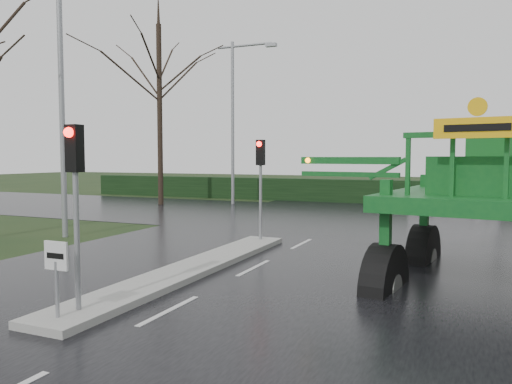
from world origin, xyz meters
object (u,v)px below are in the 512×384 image
at_px(street_light_left_near, 67,72).
at_px(crop_sprayer, 390,180).
at_px(traffic_signal_mid, 260,168).
at_px(white_sedan, 454,212).
at_px(keep_left_sign, 56,267).
at_px(street_light_left_far, 237,108).
at_px(traffic_signal_near, 75,177).
at_px(traffic_signal_far, 501,164).

bearing_deg(street_light_left_near, crop_sprayer, -11.78).
height_order(traffic_signal_mid, white_sedan, traffic_signal_mid).
xyz_separation_m(keep_left_sign, street_light_left_far, (-6.89, 21.50, 4.93)).
distance_m(traffic_signal_mid, street_light_left_near, 7.83).
bearing_deg(white_sedan, street_light_left_far, 98.57).
relative_size(traffic_signal_near, street_light_left_near, 0.35).
bearing_deg(traffic_signal_near, white_sedan, 75.55).
bearing_deg(street_light_left_near, traffic_signal_near, -45.47).
xyz_separation_m(street_light_left_far, crop_sprayer, (11.73, -16.45, -3.56)).
height_order(traffic_signal_near, street_light_left_near, street_light_left_near).
relative_size(traffic_signal_near, street_light_left_far, 0.35).
bearing_deg(traffic_signal_far, traffic_signal_mid, 58.07).
xyz_separation_m(traffic_signal_mid, white_sedan, (5.66, 13.47, -2.59)).
bearing_deg(traffic_signal_mid, keep_left_sign, -90.00).
bearing_deg(street_light_left_far, white_sedan, 4.36).
distance_m(traffic_signal_near, traffic_signal_far, 22.42).
bearing_deg(traffic_signal_far, street_light_left_far, 0.03).
bearing_deg(crop_sprayer, street_light_left_far, 133.41).
bearing_deg(traffic_signal_mid, street_light_left_far, 118.86).
xyz_separation_m(traffic_signal_far, crop_sprayer, (-2.97, -16.45, -0.16)).
distance_m(traffic_signal_mid, street_light_left_far, 14.68).
xyz_separation_m(traffic_signal_far, white_sedan, (-2.14, 0.95, -2.59)).
bearing_deg(traffic_signal_near, keep_left_sign, -90.00).
bearing_deg(traffic_signal_far, crop_sprayer, 79.78).
height_order(traffic_signal_near, street_light_left_far, street_light_left_far).
relative_size(street_light_left_near, crop_sprayer, 1.10).
height_order(street_light_left_near, crop_sprayer, street_light_left_near).
distance_m(keep_left_sign, traffic_signal_far, 22.93).
distance_m(traffic_signal_mid, traffic_signal_far, 14.75).
distance_m(traffic_signal_near, crop_sprayer, 6.65).
bearing_deg(traffic_signal_near, street_light_left_far, 108.17).
xyz_separation_m(keep_left_sign, crop_sprayer, (4.83, 5.06, 1.37)).
distance_m(keep_left_sign, traffic_signal_near, 1.61).
bearing_deg(keep_left_sign, white_sedan, 75.86).
height_order(keep_left_sign, traffic_signal_near, traffic_signal_near).
relative_size(traffic_signal_mid, white_sedan, 0.76).
bearing_deg(keep_left_sign, traffic_signal_near, 90.00).
bearing_deg(white_sedan, traffic_signal_mid, 161.42).
bearing_deg(traffic_signal_mid, crop_sprayer, -39.16).
height_order(traffic_signal_near, traffic_signal_far, same).
distance_m(keep_left_sign, white_sedan, 23.18).
bearing_deg(street_light_left_near, traffic_signal_far, 43.63).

